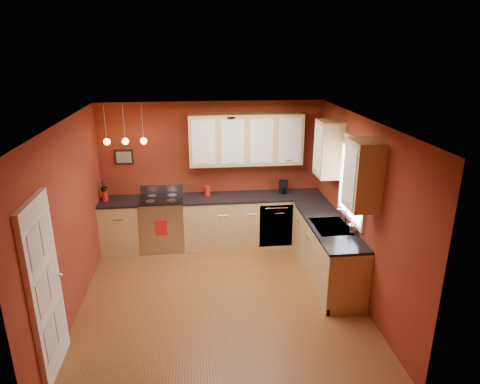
{
  "coord_description": "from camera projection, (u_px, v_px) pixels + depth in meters",
  "views": [
    {
      "loc": [
        -0.31,
        -5.43,
        3.53
      ],
      "look_at": [
        0.39,
        1.0,
        1.29
      ],
      "focal_mm": 32.0,
      "sensor_mm": 36.0,
      "label": 1
    }
  ],
  "objects": [
    {
      "name": "red_canister",
      "position": [
        207.0,
        191.0,
        7.71
      ],
      "size": [
        0.12,
        0.12,
        0.18
      ],
      "color": "#B31513",
      "rests_on": "counter_back_right"
    },
    {
      "name": "counter_back_right",
      "position": [
        254.0,
        196.0,
        7.75
      ],
      "size": [
        2.54,
        0.62,
        0.04
      ],
      "primitive_type": "cube",
      "color": "black",
      "rests_on": "base_cabinets_back_right"
    },
    {
      "name": "wall_right",
      "position": [
        360.0,
        210.0,
        6.06
      ],
      "size": [
        0.02,
        4.2,
        2.6
      ],
      "primitive_type": "cube",
      "color": "maroon",
      "rests_on": "floor"
    },
    {
      "name": "upper_cabinets_back",
      "position": [
        246.0,
        139.0,
        7.52
      ],
      "size": [
        2.0,
        0.35,
        0.9
      ],
      "primitive_type": "cube",
      "color": "tan",
      "rests_on": "wall_back"
    },
    {
      "name": "wall_picture",
      "position": [
        124.0,
        157.0,
        7.54
      ],
      "size": [
        0.32,
        0.03,
        0.26
      ],
      "primitive_type": "cube",
      "color": "black",
      "rests_on": "wall_back"
    },
    {
      "name": "base_cabinets_back_left",
      "position": [
        122.0,
        226.0,
        7.66
      ],
      "size": [
        0.7,
        0.6,
        0.9
      ],
      "primitive_type": "cube",
      "color": "tan",
      "rests_on": "floor"
    },
    {
      "name": "base_cabinets_back_right",
      "position": [
        253.0,
        220.0,
        7.9
      ],
      "size": [
        2.54,
        0.6,
        0.9
      ],
      "primitive_type": "cube",
      "color": "tan",
      "rests_on": "floor"
    },
    {
      "name": "pendant_lights",
      "position": [
        125.0,
        141.0,
        7.12
      ],
      "size": [
        0.71,
        0.11,
        0.66
      ],
      "color": "#95959A",
      "rests_on": "ceiling"
    },
    {
      "name": "wall_back",
      "position": [
        212.0,
        173.0,
        7.83
      ],
      "size": [
        4.0,
        0.02,
        2.6
      ],
      "primitive_type": "cube",
      "color": "maroon",
      "rests_on": "floor"
    },
    {
      "name": "base_cabinets_right",
      "position": [
        326.0,
        251.0,
        6.73
      ],
      "size": [
        0.6,
        2.1,
        0.9
      ],
      "primitive_type": "cube",
      "color": "tan",
      "rests_on": "floor"
    },
    {
      "name": "sink",
      "position": [
        331.0,
        228.0,
        6.44
      ],
      "size": [
        0.5,
        0.7,
        0.33
      ],
      "color": "#95959A",
      "rests_on": "counter_right"
    },
    {
      "name": "window",
      "position": [
        353.0,
        178.0,
        6.22
      ],
      "size": [
        0.06,
        1.02,
        1.22
      ],
      "color": "white",
      "rests_on": "wall_right"
    },
    {
      "name": "wall_front",
      "position": [
        234.0,
        303.0,
        3.89
      ],
      "size": [
        4.0,
        0.02,
        2.6
      ],
      "primitive_type": "cube",
      "color": "maroon",
      "rests_on": "floor"
    },
    {
      "name": "counter_back_left",
      "position": [
        120.0,
        201.0,
        7.5
      ],
      "size": [
        0.7,
        0.62,
        0.04
      ],
      "primitive_type": "cube",
      "color": "black",
      "rests_on": "base_cabinets_back_left"
    },
    {
      "name": "dishwasher_front",
      "position": [
        276.0,
        226.0,
        7.67
      ],
      "size": [
        0.6,
        0.02,
        0.8
      ],
      "primitive_type": "cube",
      "color": "#ACACB1",
      "rests_on": "base_cabinets_back_right"
    },
    {
      "name": "door_left_wall",
      "position": [
        45.0,
        289.0,
        4.62
      ],
      "size": [
        0.12,
        0.82,
        2.05
      ],
      "color": "white",
      "rests_on": "floor"
    },
    {
      "name": "dish_towel",
      "position": [
        161.0,
        228.0,
        7.4
      ],
      "size": [
        0.2,
        0.01,
        0.28
      ],
      "primitive_type": "cube",
      "color": "#B31513",
      "rests_on": "gas_range"
    },
    {
      "name": "upper_cabinets_right",
      "position": [
        344.0,
        161.0,
        6.14
      ],
      "size": [
        0.35,
        1.95,
        0.9
      ],
      "primitive_type": "cube",
      "color": "tan",
      "rests_on": "wall_right"
    },
    {
      "name": "coffee_maker",
      "position": [
        284.0,
        187.0,
        7.84
      ],
      "size": [
        0.19,
        0.19,
        0.24
      ],
      "rotation": [
        0.0,
        0.0,
        -0.25
      ],
      "color": "black",
      "rests_on": "counter_back_right"
    },
    {
      "name": "gas_range",
      "position": [
        163.0,
        223.0,
        7.72
      ],
      "size": [
        0.76,
        0.64,
        1.11
      ],
      "color": "#ACACB1",
      "rests_on": "floor"
    },
    {
      "name": "flowers",
      "position": [
        104.0,
        186.0,
        7.41
      ],
      "size": [
        0.14,
        0.14,
        0.21
      ],
      "primitive_type": "imported",
      "rotation": [
        0.0,
        0.0,
        -0.22
      ],
      "color": "#B31513",
      "rests_on": "red_vase"
    },
    {
      "name": "soap_pump",
      "position": [
        351.0,
        227.0,
        6.17
      ],
      "size": [
        0.09,
        0.09,
        0.19
      ],
      "primitive_type": "imported",
      "rotation": [
        0.0,
        0.0,
        0.04
      ],
      "color": "white",
      "rests_on": "counter_right"
    },
    {
      "name": "wall_left",
      "position": [
        69.0,
        222.0,
        5.65
      ],
      "size": [
        0.02,
        4.2,
        2.6
      ],
      "primitive_type": "cube",
      "color": "maroon",
      "rests_on": "floor"
    },
    {
      "name": "counter_right",
      "position": [
        328.0,
        223.0,
        6.58
      ],
      "size": [
        0.62,
        2.1,
        0.04
      ],
      "primitive_type": "cube",
      "color": "black",
      "rests_on": "base_cabinets_right"
    },
    {
      "name": "red_vase",
      "position": [
        105.0,
        196.0,
        7.47
      ],
      "size": [
        0.11,
        0.11,
        0.17
      ],
      "primitive_type": "cylinder",
      "color": "#B31513",
      "rests_on": "counter_back_left"
    },
    {
      "name": "ceiling",
      "position": [
        218.0,
        122.0,
        5.43
      ],
      "size": [
        4.0,
        4.2,
        0.02
      ],
      "primitive_type": "cube",
      "color": "beige",
      "rests_on": "wall_back"
    },
    {
      "name": "floor",
      "position": [
        221.0,
        298.0,
        6.28
      ],
      "size": [
        4.2,
        4.2,
        0.0
      ],
      "primitive_type": "plane",
      "color": "brown",
      "rests_on": "ground"
    }
  ]
}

